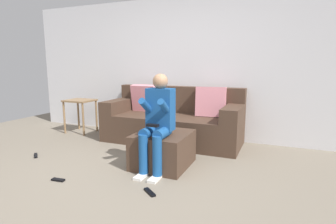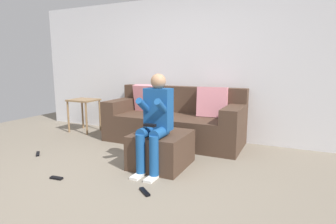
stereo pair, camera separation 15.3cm
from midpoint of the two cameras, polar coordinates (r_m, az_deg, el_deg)
name	(u,v)px [view 2 (the right image)]	position (r m, az deg, el deg)	size (l,w,h in m)	color
ground_plane	(114,183)	(3.09, -9.81, -14.48)	(8.30, 8.30, 0.00)	slate
wall_back	(188,68)	(4.81, 5.19, 9.13)	(6.39, 0.10, 2.42)	silver
couch_sectional	(175,121)	(4.52, 2.36, -1.90)	(2.24, 0.91, 0.93)	#473326
ottoman	(161,149)	(3.46, -0.13, -7.87)	(0.65, 0.72, 0.43)	#473326
person_seated	(155,119)	(3.19, -1.37, -1.44)	(0.32, 0.55, 1.17)	#194C8C
side_table	(84,105)	(5.38, -16.55, 1.38)	(0.50, 0.44, 0.63)	olive
remote_near_ottoman	(145,192)	(2.83, -3.35, -16.44)	(0.19, 0.05, 0.02)	black
remote_by_storage_bin	(56,178)	(3.35, -21.23, -12.84)	(0.15, 0.05, 0.02)	black
remote_under_side_table	(38,154)	(4.31, -24.81, -8.00)	(0.19, 0.04, 0.02)	black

